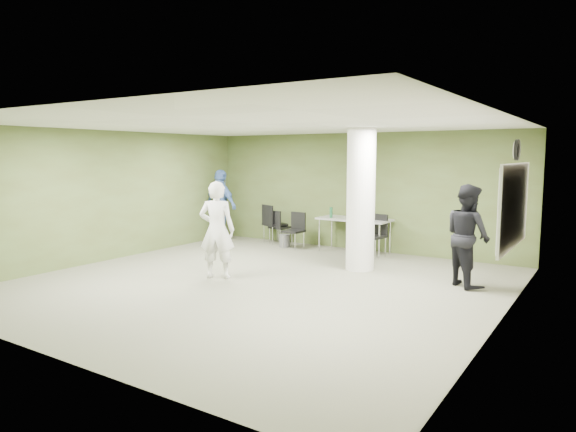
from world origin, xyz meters
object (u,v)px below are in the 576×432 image
Objects in this scene: woman_white at (217,230)px; man_black at (468,235)px; folding_table at (354,220)px; man_blue at (221,206)px; chair_back_left at (277,224)px.

man_black is (4.04, 1.90, -0.01)m from woman_white.
woman_white reaches higher than folding_table.
woman_white is 0.95× the size of man_blue.
man_black is at bearing 179.52° from woman_white.
woman_white is (1.12, -3.65, 0.40)m from chair_back_left.
chair_back_left is at bearing 23.21° from man_black.
man_black reaches higher than folding_table.
chair_back_left is 5.46m from man_black.
chair_back_left is at bearing -144.89° from man_blue.
man_black is 6.61m from man_blue.
man_black is 0.94× the size of man_blue.
man_blue is (-1.36, -0.62, 0.45)m from chair_back_left.
man_black reaches higher than chair_back_left.
woman_white is at bearing -104.64° from folding_table.
folding_table is 3.45m from man_black.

